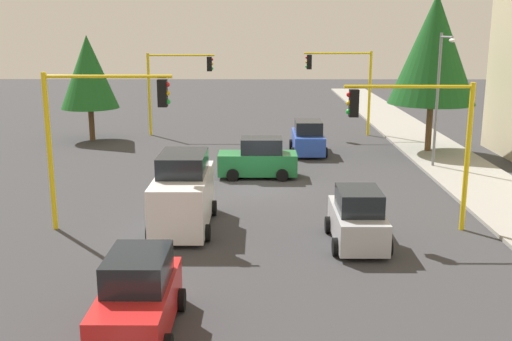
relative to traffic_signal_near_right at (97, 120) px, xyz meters
name	(u,v)px	position (x,y,z in m)	size (l,w,h in m)	color
ground_plane	(259,187)	(-6.00, 5.71, -4.06)	(120.00, 120.00, 0.00)	#353538
sidewalk_kerb	(451,163)	(-11.00, 16.21, -3.99)	(80.00, 4.00, 0.15)	gray
lane_arrow_near	(151,292)	(5.51, 2.71, -4.05)	(2.40, 1.10, 1.10)	silver
traffic_signal_near_right	(97,120)	(0.00, 0.00, 0.00)	(0.36, 4.59, 5.74)	yellow
traffic_signal_near_left	(418,127)	(0.00, 11.36, -0.23)	(0.36, 4.59, 5.39)	yellow
traffic_signal_far_left	(344,76)	(-20.00, 11.41, -0.02)	(0.36, 4.59, 5.71)	yellow
traffic_signal_far_right	(175,77)	(-20.00, 0.03, -0.11)	(0.36, 4.59, 5.58)	yellow
street_lamp_curbside	(440,86)	(-9.61, 14.91, 0.29)	(2.15, 0.28, 7.00)	slate
tree_roadside_mid	(434,49)	(-14.00, 15.71, 1.98)	(5.00, 5.00, 9.18)	brown
tree_opposite_side	(88,72)	(-18.00, -5.29, 0.38)	(3.73, 3.73, 6.79)	brown
delivery_van_white	(183,194)	(-0.24, 2.94, -2.78)	(4.80, 2.22, 2.77)	white
car_green	(258,159)	(-8.00, 5.70, -3.16)	(1.96, 3.87, 1.98)	#1E7238
car_blue	(308,138)	(-13.79, 8.59, -3.16)	(4.04, 2.04, 1.98)	blue
car_red	(138,298)	(7.76, 2.83, -3.16)	(3.87, 1.96, 1.98)	red
car_silver	(357,219)	(1.54, 9.10, -3.17)	(3.66, 1.92, 1.98)	#B2B5BA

